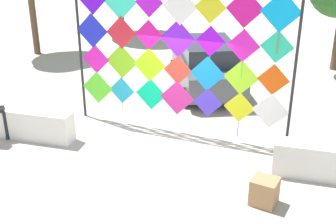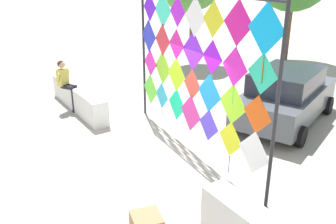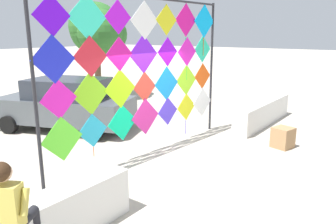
{
  "view_description": "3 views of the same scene",
  "coord_description": "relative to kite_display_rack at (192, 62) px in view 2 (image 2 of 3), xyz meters",
  "views": [
    {
      "loc": [
        2.49,
        -8.99,
        5.15
      ],
      "look_at": [
        -0.07,
        0.21,
        0.96
      ],
      "focal_mm": 47.04,
      "sensor_mm": 36.0,
      "label": 1
    },
    {
      "loc": [
        6.66,
        -3.88,
        4.24
      ],
      "look_at": [
        -0.34,
        0.66,
        1.01
      ],
      "focal_mm": 39.23,
      "sensor_mm": 36.0,
      "label": 2
    },
    {
      "loc": [
        -6.1,
        -4.01,
        2.97
      ],
      "look_at": [
        0.39,
        0.83,
        1.02
      ],
      "focal_mm": 34.99,
      "sensor_mm": 36.0,
      "label": 3
    }
  ],
  "objects": [
    {
      "name": "seated_vendor",
      "position": [
        -4.34,
        -1.69,
        -1.27
      ],
      "size": [
        0.78,
        0.68,
        1.62
      ],
      "color": "black",
      "rests_on": "ground"
    },
    {
      "name": "plaza_ledge_left",
      "position": [
        -4.21,
        -1.39,
        -1.84
      ],
      "size": [
        3.71,
        0.48,
        0.77
      ],
      "primitive_type": "cube",
      "color": "silver",
      "rests_on": "ground"
    },
    {
      "name": "parked_car",
      "position": [
        0.12,
        3.37,
        -1.41
      ],
      "size": [
        3.18,
        4.52,
        1.61
      ],
      "color": "#4C5156",
      "rests_on": "ground"
    },
    {
      "name": "kite_display_rack",
      "position": [
        0.0,
        0.0,
        0.0
      ],
      "size": [
        5.66,
        0.59,
        3.83
      ],
      "color": "#232328",
      "rests_on": "ground"
    },
    {
      "name": "ground",
      "position": [
        0.09,
        -1.18,
        -2.23
      ],
      "size": [
        120.0,
        120.0,
        0.0
      ],
      "primitive_type": "plane",
      "color": "#ADA393"
    }
  ]
}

